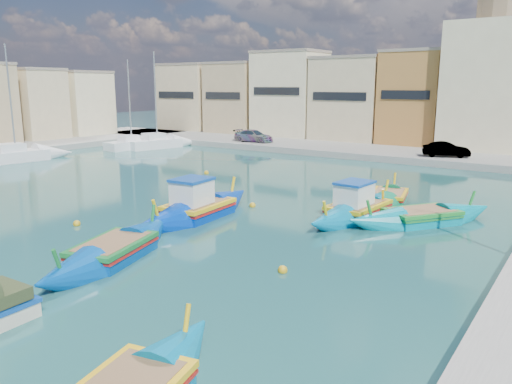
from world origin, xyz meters
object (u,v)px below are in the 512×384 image
Objects in this scene: church_block at (507,68)px; luzzu_green at (389,198)px; luzzu_blue_south at (113,252)px; luzzu_cyan_mid at (422,218)px; luzzu_turquoise_cabin at (358,210)px; yacht_midnorth at (141,144)px; yacht_mid at (32,155)px; luzzu_blue_cabin at (198,210)px; yacht_north at (168,143)px.

church_block is 2.52× the size of luzzu_green.
luzzu_cyan_mid is at bearing 54.96° from luzzu_blue_south.
luzzu_blue_south is (-5.63, -15.64, 0.02)m from luzzu_green.
luzzu_turquoise_cabin reaches higher than luzzu_green.
luzzu_blue_south is at bearing -44.31° from yacht_midnorth.
luzzu_turquoise_cabin reaches higher than luzzu_blue_south.
luzzu_blue_cabin is at bearing -14.38° from yacht_mid.
luzzu_blue_cabin is at bearing -128.69° from luzzu_green.
yacht_north is at bearing 151.63° from luzzu_turquoise_cabin.
luzzu_blue_cabin is 0.84× the size of yacht_mid.
luzzu_turquoise_cabin is 1.04× the size of luzzu_blue_south.
yacht_north reaches higher than luzzu_turquoise_cabin.
luzzu_cyan_mid is at bearing 28.45° from luzzu_blue_cabin.
church_block reaches higher than luzzu_green.
luzzu_blue_south is at bearing -125.04° from luzzu_cyan_mid.
yacht_north reaches higher than luzzu_cyan_mid.
luzzu_cyan_mid is at bearing -49.10° from luzzu_green.
luzzu_cyan_mid is 0.88× the size of luzzu_blue_south.
luzzu_cyan_mid reaches higher than luzzu_green.
luzzu_green is 31.84m from yacht_north.
yacht_mid reaches higher than luzzu_cyan_mid.
luzzu_green is (-1.57, -26.66, -8.16)m from church_block.
luzzu_blue_cabin is (-8.66, -35.50, -8.01)m from church_block.
luzzu_turquoise_cabin reaches higher than luzzu_cyan_mid.
luzzu_blue_cabin is at bearing -37.08° from yacht_midnorth.
luzzu_green is 0.69× the size of yacht_north.
luzzu_turquoise_cabin is (-1.79, -30.64, -8.04)m from church_block.
church_block is 31.73m from luzzu_turquoise_cabin.
church_block is 31.18m from luzzu_cyan_mid.
luzzu_blue_south is at bearing -26.11° from yacht_mid.
yacht_midnorth is at bearing 163.08° from luzzu_green.
luzzu_turquoise_cabin is at bearing -23.45° from yacht_midnorth.
church_block is 27.92m from luzzu_green.
luzzu_blue_south reaches higher than luzzu_cyan_mid.
church_block reaches higher than yacht_north.
yacht_north is (-23.92, 27.50, 0.17)m from luzzu_blue_south.
yacht_mid is (-32.88, 1.80, 0.07)m from luzzu_turquoise_cabin.
church_block is 2.09× the size of luzzu_blue_south.
yacht_north is (-22.47, 20.71, 0.04)m from luzzu_blue_cabin.
luzzu_blue_cabin is 6.95m from luzzu_blue_south.
yacht_midnorth is at bearing 156.55° from luzzu_turquoise_cabin.
yacht_mid is at bearing 178.04° from luzzu_cyan_mid.
luzzu_green is 0.83× the size of luzzu_blue_south.
luzzu_green is at bearing 3.76° from yacht_mid.
luzzu_green is at bearing -21.88° from yacht_north.
yacht_north is at bearing 137.33° from luzzu_blue_cabin.
yacht_midnorth is (-31.23, 13.55, 0.04)m from luzzu_turquoise_cabin.
yacht_midnorth is at bearing -152.64° from church_block.
luzzu_turquoise_cabin is 0.94× the size of yacht_midnorth.
yacht_midnorth is 0.91× the size of yacht_mid.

